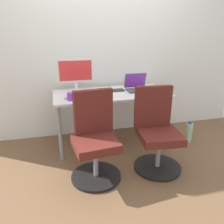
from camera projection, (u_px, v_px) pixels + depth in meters
ground_plane at (111, 142)px, 3.28m from camera, size 5.28×5.28×0.00m
back_wall at (104, 46)px, 3.24m from camera, size 4.40×0.04×2.60m
desk at (111, 98)px, 3.06m from camera, size 1.51×0.73×0.73m
office_chair_left at (95, 140)px, 2.41m from camera, size 0.54×0.54×0.94m
office_chair_right at (157, 133)px, 2.58m from camera, size 0.54×0.54×0.94m
water_bottle_on_floor at (189, 132)px, 3.25m from camera, size 0.09×0.09×0.31m
desktop_monitor at (76, 73)px, 3.05m from camera, size 0.48×0.18×0.43m
open_laptop at (137, 86)px, 3.15m from camera, size 0.31×0.28×0.22m
keyboard_by_monitor at (78, 96)px, 2.83m from camera, size 0.34×0.12×0.02m
keyboard_by_laptop at (111, 90)px, 3.11m from camera, size 0.34×0.12×0.02m
mouse_by_monitor at (159, 90)px, 3.11m from camera, size 0.06×0.10×0.03m
mouse_by_laptop at (91, 92)px, 3.02m from camera, size 0.06×0.10×0.03m
coffee_mug at (71, 97)px, 2.69m from camera, size 0.08×0.08×0.09m
pen_cup at (140, 90)px, 2.93m from camera, size 0.07×0.07×0.10m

